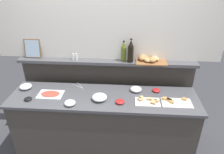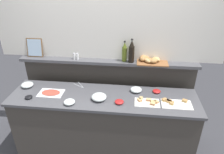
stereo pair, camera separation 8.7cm
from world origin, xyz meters
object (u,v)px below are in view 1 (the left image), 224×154
(glass_bowl_small, at_px, (70,103))
(serving_tongs, at_px, (79,86))
(glass_bowl_medium, at_px, (99,97))
(condiment_bowl_red, at_px, (28,99))
(wine_bottle_dark, at_px, (131,52))
(bread_basket, at_px, (149,60))
(sandwich_platter_rear, at_px, (175,102))
(pepper_shaker, at_px, (76,57))
(framed_picture, at_px, (32,49))
(condiment_bowl_teal, at_px, (120,102))
(glass_bowl_extra, at_px, (136,89))
(salt_shaker, at_px, (73,57))
(glass_bowl_large, at_px, (26,87))
(sandwich_platter_front, at_px, (148,101))
(cold_cuts_platter, at_px, (50,94))
(olive_oil_bottle, at_px, (124,52))
(condiment_bowl_dark, at_px, (156,90))

(glass_bowl_small, height_order, serving_tongs, glass_bowl_small)
(glass_bowl_medium, distance_m, condiment_bowl_red, 0.86)
(wine_bottle_dark, bearing_deg, bread_basket, 3.00)
(sandwich_platter_rear, relative_size, condiment_bowl_red, 3.80)
(glass_bowl_medium, bearing_deg, pepper_shaker, 127.46)
(sandwich_platter_rear, relative_size, glass_bowl_small, 2.65)
(sandwich_platter_rear, bearing_deg, framed_picture, 164.66)
(condiment_bowl_teal, xyz_separation_m, framed_picture, (-1.22, 0.57, 0.42))
(glass_bowl_extra, bearing_deg, wine_bottle_dark, 110.14)
(glass_bowl_extra, relative_size, bread_basket, 0.37)
(wine_bottle_dark, bearing_deg, salt_shaker, 178.84)
(glass_bowl_large, xyz_separation_m, bread_basket, (1.61, 0.28, 0.32))
(sandwich_platter_front, xyz_separation_m, glass_bowl_small, (-0.91, -0.12, 0.01))
(sandwich_platter_front, height_order, serving_tongs, sandwich_platter_front)
(glass_bowl_medium, height_order, pepper_shaker, pepper_shaker)
(cold_cuts_platter, xyz_separation_m, glass_bowl_large, (-0.37, 0.13, 0.02))
(olive_oil_bottle, bearing_deg, salt_shaker, -178.89)
(glass_bowl_small, bearing_deg, glass_bowl_extra, 24.91)
(glass_bowl_medium, xyz_separation_m, olive_oil_bottle, (0.27, 0.49, 0.40))
(serving_tongs, bearing_deg, condiment_bowl_teal, -31.43)
(sandwich_platter_rear, xyz_separation_m, glass_bowl_small, (-1.23, -0.13, 0.01))
(glass_bowl_medium, height_order, framed_picture, framed_picture)
(sandwich_platter_front, relative_size, condiment_bowl_dark, 2.87)
(glass_bowl_extra, height_order, wine_bottle_dark, wine_bottle_dark)
(bread_basket, distance_m, framed_picture, 1.58)
(cold_cuts_platter, bearing_deg, condiment_bowl_dark, 7.55)
(sandwich_platter_front, xyz_separation_m, condiment_bowl_dark, (0.12, 0.25, 0.01))
(glass_bowl_small, xyz_separation_m, glass_bowl_extra, (0.78, 0.36, 0.00))
(glass_bowl_small, relative_size, wine_bottle_dark, 0.42)
(condiment_bowl_teal, bearing_deg, sandwich_platter_front, 7.13)
(glass_bowl_small, distance_m, framed_picture, 1.00)
(glass_bowl_medium, xyz_separation_m, condiment_bowl_teal, (0.25, -0.05, -0.01))
(condiment_bowl_dark, relative_size, wine_bottle_dark, 0.32)
(condiment_bowl_red, bearing_deg, glass_bowl_extra, 12.93)
(salt_shaker, relative_size, framed_picture, 0.34)
(framed_picture, bearing_deg, glass_bowl_large, -95.14)
(framed_picture, bearing_deg, salt_shaker, -3.89)
(sandwich_platter_front, height_order, bread_basket, bread_basket)
(salt_shaker, height_order, framed_picture, framed_picture)
(glass_bowl_extra, bearing_deg, condiment_bowl_red, -167.07)
(serving_tongs, xyz_separation_m, pepper_shaker, (-0.05, 0.18, 0.35))
(salt_shaker, xyz_separation_m, framed_picture, (-0.57, 0.04, 0.09))
(cold_cuts_platter, distance_m, condiment_bowl_dark, 1.35)
(condiment_bowl_dark, xyz_separation_m, pepper_shaker, (-1.07, 0.24, 0.34))
(cold_cuts_platter, relative_size, glass_bowl_medium, 1.70)
(pepper_shaker, xyz_separation_m, bread_basket, (0.97, -0.00, -0.01))
(cold_cuts_platter, bearing_deg, pepper_shaker, 57.31)
(salt_shaker, xyz_separation_m, bread_basket, (1.01, -0.00, -0.01))
(sandwich_platter_rear, bearing_deg, condiment_bowl_red, -177.78)
(glass_bowl_large, distance_m, serving_tongs, 0.70)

